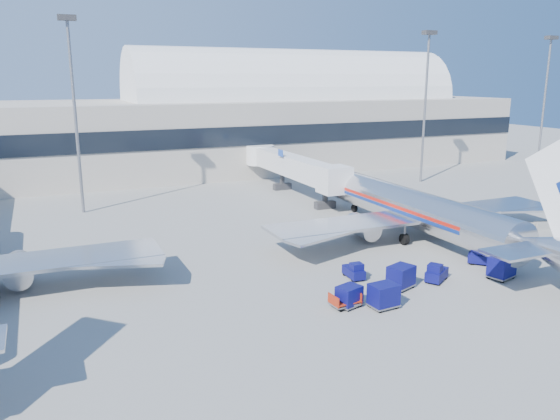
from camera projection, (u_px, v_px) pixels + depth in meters
name	position (u px, v px, depth m)	size (l,w,h in m)	color
ground	(358.00, 266.00, 46.94)	(260.00, 260.00, 0.00)	gray
terminal	(108.00, 130.00, 89.58)	(170.00, 28.15, 21.00)	#B2AA9E
airliner_main	(421.00, 211.00, 54.19)	(32.00, 37.26, 12.07)	silver
jetbridge_near	(289.00, 165.00, 76.40)	(4.40, 27.50, 6.25)	silver
mast_west	(73.00, 87.00, 62.28)	(2.00, 1.20, 22.60)	slate
mast_east	(426.00, 85.00, 81.94)	(2.00, 1.20, 22.60)	slate
mast_far_east	(546.00, 84.00, 91.77)	(2.00, 1.20, 22.60)	slate
barrier_near	(499.00, 232.00, 55.69)	(3.00, 0.55, 0.90)	#9E9E96
barrier_mid	(523.00, 228.00, 56.99)	(3.00, 0.55, 0.90)	#9E9E96
barrier_far	(545.00, 225.00, 58.28)	(3.00, 0.55, 0.90)	#9E9E96
tug_lead	(436.00, 273.00, 43.21)	(2.63, 2.25, 1.54)	#0A0B4C
tug_right	(481.00, 257.00, 47.18)	(2.40, 2.47, 1.50)	#0A0B4C
tug_left	(354.00, 271.00, 43.85)	(1.23, 2.23, 1.41)	#0A0B4C
cart_train_a	(401.00, 276.00, 41.75)	(2.43, 2.15, 1.78)	#0A0B4C
cart_train_b	(384.00, 295.00, 38.15)	(2.10, 1.67, 1.75)	#0A0B4C
cart_train_c	(349.00, 296.00, 38.36)	(2.06, 1.80, 1.53)	#0A0B4C
cart_solo_near	(502.00, 267.00, 43.76)	(2.39, 2.04, 1.82)	#0A0B4C
cart_open_red	(345.00, 302.00, 38.35)	(2.08, 1.53, 0.54)	slate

